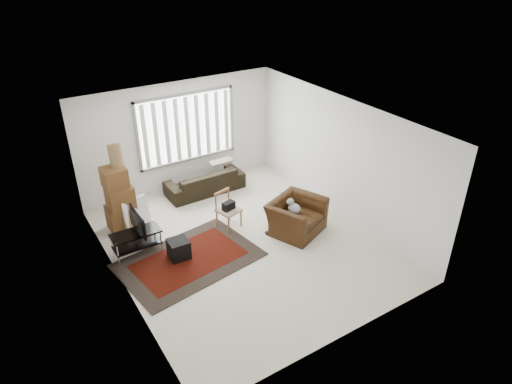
{
  "coord_description": "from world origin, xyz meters",
  "views": [
    {
      "loc": [
        -3.92,
        -6.68,
        5.52
      ],
      "look_at": [
        0.39,
        0.13,
        1.05
      ],
      "focal_mm": 32.0,
      "sensor_mm": 36.0,
      "label": 1
    }
  ],
  "objects_px": {
    "sofa": "(205,178)",
    "armchair": "(296,214)",
    "tv_stand": "(136,238)",
    "moving_boxes": "(119,201)",
    "side_chair": "(228,208)"
  },
  "relations": [
    {
      "from": "tv_stand",
      "to": "armchair",
      "type": "bearing_deg",
      "value": -18.54
    },
    {
      "from": "side_chair",
      "to": "armchair",
      "type": "height_order",
      "value": "armchair"
    },
    {
      "from": "sofa",
      "to": "armchair",
      "type": "xyz_separation_m",
      "value": [
        0.85,
        -2.63,
        0.05
      ]
    },
    {
      "from": "side_chair",
      "to": "armchair",
      "type": "relative_size",
      "value": 0.59
    },
    {
      "from": "sofa",
      "to": "side_chair",
      "type": "bearing_deg",
      "value": 80.07
    },
    {
      "from": "moving_boxes",
      "to": "side_chair",
      "type": "height_order",
      "value": "moving_boxes"
    },
    {
      "from": "sofa",
      "to": "side_chair",
      "type": "xyz_separation_m",
      "value": [
        -0.28,
        -1.69,
        0.08
      ]
    },
    {
      "from": "tv_stand",
      "to": "moving_boxes",
      "type": "bearing_deg",
      "value": 87.3
    },
    {
      "from": "sofa",
      "to": "armchair",
      "type": "relative_size",
      "value": 1.38
    },
    {
      "from": "tv_stand",
      "to": "moving_boxes",
      "type": "relative_size",
      "value": 0.68
    },
    {
      "from": "moving_boxes",
      "to": "side_chair",
      "type": "xyz_separation_m",
      "value": [
        1.97,
        -1.19,
        -0.21
      ]
    },
    {
      "from": "moving_boxes",
      "to": "side_chair",
      "type": "distance_m",
      "value": 2.31
    },
    {
      "from": "moving_boxes",
      "to": "armchair",
      "type": "relative_size",
      "value": 1.02
    },
    {
      "from": "moving_boxes",
      "to": "armchair",
      "type": "xyz_separation_m",
      "value": [
        3.1,
        -2.12,
        -0.25
      ]
    },
    {
      "from": "tv_stand",
      "to": "moving_boxes",
      "type": "xyz_separation_m",
      "value": [
        0.05,
        1.07,
        0.31
      ]
    }
  ]
}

